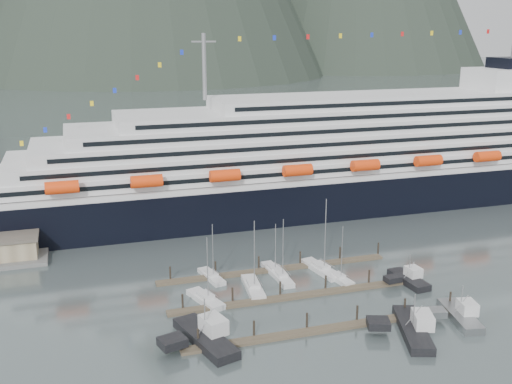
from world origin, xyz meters
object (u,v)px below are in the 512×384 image
trawler_e (408,279)px  sailboat_a (206,300)px  sailboat_b (253,288)px  sailboat_f (274,270)px  trawler_a (204,337)px  trawler_d (459,315)px  trawler_c (412,328)px  sailboat_d (281,277)px  sailboat_h (338,278)px  sailboat_e (211,277)px  sailboat_g (321,269)px  cruise_ship (349,162)px

trawler_e → sailboat_a: bearing=79.6°
sailboat_b → sailboat_f: bearing=-37.7°
trawler_a → trawler_d: 43.02m
sailboat_b → trawler_d: size_ratio=1.21×
sailboat_b → trawler_c: sailboat_b is taller
sailboat_a → trawler_c: (29.22, -21.02, 0.51)m
sailboat_d → sailboat_h: size_ratio=1.11×
sailboat_e → sailboat_h: size_ratio=1.02×
sailboat_d → trawler_d: sailboat_d is taller
sailboat_b → trawler_a: bearing=147.1°
sailboat_d → sailboat_h: (10.43, -4.12, -0.01)m
sailboat_e → sailboat_h: bearing=-120.6°
sailboat_g → trawler_e: size_ratio=1.58×
cruise_ship → trawler_a: (-54.85, -62.96, -11.04)m
cruise_ship → trawler_e: bearing=-103.3°
cruise_ship → sailboat_h: bearing=-117.6°
sailboat_f → trawler_d: bearing=-145.1°
cruise_ship → trawler_d: 70.16m
sailboat_e → trawler_d: 46.28m
sailboat_d → sailboat_e: size_ratio=1.09×
cruise_ship → trawler_e: (-12.36, -52.33, -11.20)m
sailboat_h → trawler_a: size_ratio=0.76×
sailboat_b → sailboat_g: sailboat_g is taller
sailboat_d → trawler_e: 24.54m
sailboat_b → sailboat_e: sailboat_b is taller
sailboat_h → sailboat_e: bearing=60.6°
sailboat_g → trawler_c: size_ratio=1.06×
sailboat_f → trawler_a: size_ratio=0.71×
sailboat_a → sailboat_e: (3.37, 9.77, -0.03)m
trawler_d → trawler_e: (-0.21, 15.86, -0.04)m
sailboat_e → sailboat_b: bearing=-151.1°
trawler_c → trawler_d: size_ratio=1.26×
trawler_c → sailboat_a: bearing=72.9°
sailboat_a → sailboat_f: sailboat_a is taller
sailboat_g → trawler_c: bearing=177.4°
sailboat_a → trawler_c: sailboat_a is taller
cruise_ship → sailboat_d: size_ratio=16.19×
sailboat_g → sailboat_e: bearing=71.3°
sailboat_a → trawler_e: size_ratio=1.29×
sailboat_e → trawler_c: size_ratio=0.79×
sailboat_b → trawler_a: 20.99m
trawler_c → cruise_ship: bearing=1.0°
sailboat_h → trawler_e: size_ratio=1.16×
trawler_a → trawler_e: 43.80m
sailboat_b → trawler_c: bearing=-134.6°
cruise_ship → trawler_d: bearing=-100.1°
sailboat_b → sailboat_d: 7.53m
sailboat_a → sailboat_d: 17.38m
cruise_ship → sailboat_f: 54.55m
trawler_a → trawler_e: bearing=-92.1°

